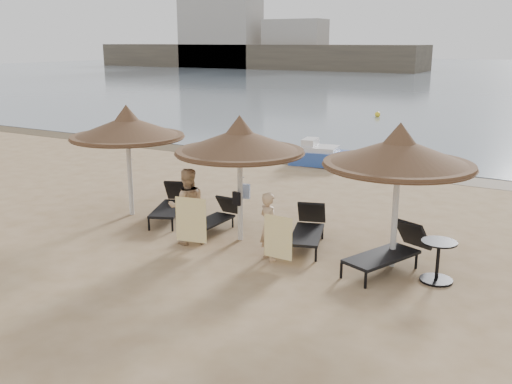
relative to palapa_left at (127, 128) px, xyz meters
The scene contains 19 objects.
ground 4.42m from the palapa_left, 13.42° to the right, with size 160.00×160.00×0.00m, color tan.
wet_sand_strip 9.57m from the palapa_left, 66.88° to the left, with size 200.00×1.60×0.01m, color brown.
far_shore 79.89m from the palapa_left, 105.58° to the left, with size 150.00×54.80×12.00m.
palapa_left is the anchor object (origin of this frame).
palapa_center 3.60m from the palapa_left, ahead, with size 2.95×2.95×2.93m.
palapa_right 7.16m from the palapa_left, ahead, with size 3.02×3.02×2.99m.
lounger_far_left 2.27m from the palapa_left, 13.53° to the left, with size 1.36×2.07×0.88m.
lounger_near_left 3.36m from the palapa_left, ahead, with size 0.58×1.69×0.75m.
lounger_near_right 5.46m from the palapa_left, ahead, with size 1.20×2.03×0.86m.
lounger_far_right 7.44m from the palapa_left, ahead, with size 1.40×2.17×0.92m.
side_table 8.38m from the palapa_left, ahead, with size 0.68×0.68×0.82m.
person_left 3.16m from the palapa_left, 21.87° to the right, with size 0.94×0.61×2.04m, color tan.
person_right 5.10m from the palapa_left, 12.41° to the right, with size 0.79×0.51×1.72m, color tan.
towel_left 3.71m from the palapa_left, 25.22° to the right, with size 0.72×0.17×1.02m.
towel_right 5.55m from the palapa_left, 14.24° to the right, with size 0.66×0.04×0.92m.
bag_patterned 3.79m from the palapa_left, ahead, with size 0.29×0.16×0.35m.
bag_dark 3.84m from the palapa_left, ahead, with size 0.23×0.14×0.31m.
pedal_boat 8.82m from the palapa_left, 78.21° to the left, with size 2.23×1.50×0.97m.
buoy_left 23.15m from the palapa_left, 91.81° to the left, with size 0.34×0.34×0.34m, color yellow.
Camera 1 is at (6.56, -10.22, 4.51)m, focal length 40.00 mm.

